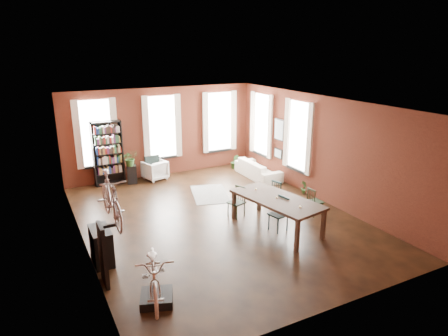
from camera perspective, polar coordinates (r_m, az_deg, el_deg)
room at (r=11.10m, az=-1.29°, el=4.27°), size 9.00×9.04×3.22m
dining_table at (r=10.53m, az=7.45°, el=-6.44°), size 1.58×2.66×0.85m
dining_chair_a at (r=10.43m, az=7.77°, el=-6.55°), size 0.48×0.48×0.89m
dining_chair_b at (r=11.13m, az=1.77°, el=-4.92°), size 0.51×0.51×0.86m
dining_chair_c at (r=11.54m, az=12.87°, el=-4.71°), size 0.37×0.37×0.79m
dining_chair_d at (r=11.96m, az=7.91°, el=-3.58°), size 0.49×0.49×0.82m
bookshelf at (r=14.09m, az=-16.24°, el=2.02°), size 1.00×0.32×2.20m
white_armchair at (r=14.44m, az=-9.86°, el=-0.15°), size 0.89×0.86×0.75m
cream_sofa at (r=14.50m, az=4.91°, el=0.23°), size 0.61×2.08×0.81m
striped_rug at (r=12.92m, az=-1.99°, el=-3.73°), size 1.55×2.00×0.01m
bike_trainer at (r=7.94m, az=-9.59°, el=-17.84°), size 0.76×0.76×0.17m
bike_wall_rack at (r=8.39m, az=-16.90°, el=-11.84°), size 0.16×0.60×1.30m
console_table at (r=9.31m, az=-17.11°, el=-10.57°), size 0.40×0.80×0.80m
plant_stand at (r=14.20m, az=-13.01°, el=-0.89°), size 0.38×0.38×0.64m
plant_by_sofa at (r=15.52m, az=1.55°, el=0.36°), size 0.53×0.66×0.26m
plant_small at (r=13.21m, az=11.29°, el=-3.26°), size 0.35×0.48×0.15m
bicycle_floor at (r=7.40m, az=-10.05°, el=-11.55°), size 0.87×1.10×1.84m
bicycle_hung at (r=7.84m, az=-16.04°, el=-1.98°), size 0.47×1.00×1.66m
plant_on_stand at (r=14.03m, az=-13.25°, el=1.16°), size 0.55×0.60×0.43m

